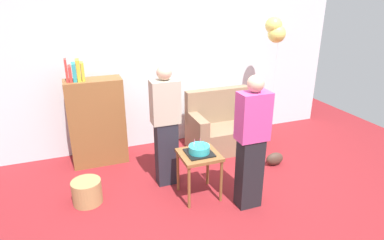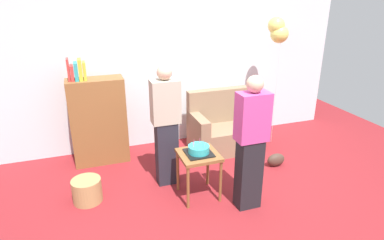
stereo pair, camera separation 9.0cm
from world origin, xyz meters
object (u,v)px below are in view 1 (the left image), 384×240
birthday_cake (199,150)px  wicker_basket (87,192)px  person_holding_cake (251,143)px  side_table (199,160)px  balloon_bunch (275,30)px  bookshelf (97,121)px  handbag (275,159)px  person_blowing_candles (166,126)px  couch (222,128)px

birthday_cake → wicker_basket: birthday_cake is taller
person_holding_cake → birthday_cake: bearing=-48.2°
birthday_cake → person_holding_cake: 0.65m
side_table → balloon_bunch: size_ratio=0.29×
bookshelf → handbag: bearing=-23.0°
person_blowing_candles → wicker_basket: person_blowing_candles is taller
wicker_basket → person_holding_cake: bearing=-21.7°
wicker_basket → balloon_bunch: size_ratio=0.17×
couch → person_blowing_candles: bearing=-147.8°
side_table → wicker_basket: 1.44m
couch → side_table: size_ratio=1.83×
couch → person_blowing_candles: 1.46m
birthday_cake → person_blowing_candles: (-0.29, 0.45, 0.18)m
person_blowing_candles → handbag: person_blowing_candles is taller
side_table → handbag: size_ratio=2.15×
birthday_cake → person_blowing_candles: person_blowing_candles is taller
wicker_basket → handbag: (2.71, -0.00, -0.05)m
balloon_bunch → handbag: bearing=-114.6°
couch → handbag: 1.00m
side_table → wicker_basket: (-1.35, 0.34, -0.36)m
person_blowing_candles → wicker_basket: (-1.06, -0.11, -0.68)m
couch → bookshelf: 2.00m
handbag → balloon_bunch: (0.39, 0.85, 1.79)m
couch → handbag: (0.48, -0.85, -0.24)m
birthday_cake → person_holding_cake: person_holding_cake is taller
wicker_basket → handbag: size_ratio=1.29×
person_holding_cake → handbag: size_ratio=5.82×
birthday_cake → balloon_bunch: bearing=34.1°
birthday_cake → bookshelf: bearing=128.2°
couch → handbag: bearing=-60.2°
side_table → handbag: side_table is taller
side_table → wicker_basket: bearing=165.8°
wicker_basket → bookshelf: bearing=75.6°
person_blowing_candles → person_holding_cake: (0.78, -0.84, 0.00)m
couch → side_table: bearing=-126.6°
side_table → person_blowing_candles: bearing=122.5°
birthday_cake → balloon_bunch: 2.45m
bookshelf → wicker_basket: 1.19m
person_blowing_candles → wicker_basket: 1.27m
side_table → person_holding_cake: bearing=-38.6°
birthday_cake → person_blowing_candles: bearing=122.5°
side_table → handbag: (1.36, 0.34, -0.41)m
bookshelf → person_holding_cake: bearing=-48.3°
person_blowing_candles → handbag: 1.81m
birthday_cake → balloon_bunch: balloon_bunch is taller
birthday_cake → wicker_basket: 1.48m
side_table → wicker_basket: side_table is taller
couch → balloon_bunch: 1.78m
person_blowing_candles → bookshelf: bearing=132.4°
couch → person_holding_cake: 1.69m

